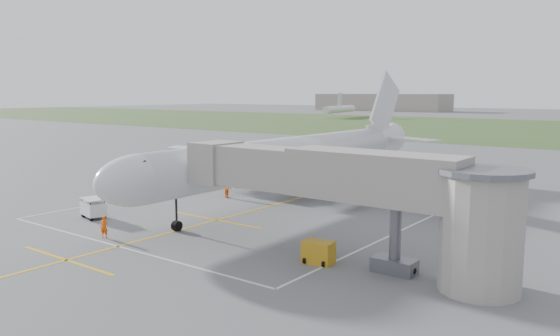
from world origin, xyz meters
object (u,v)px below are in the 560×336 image
Objects in this scene: baggage_cart at (93,208)px; airliner at (291,157)px; ramp_worker_nose at (104,227)px; ramp_worker_wing at (228,188)px; jet_bridge at (362,191)px; gpu_unit at (318,252)px.

airliner is at bearing 75.44° from baggage_cart.
ramp_worker_nose is 17.58m from ramp_worker_wing.
jet_bridge reaches higher than ramp_worker_wing.
ramp_worker_nose is at bearing 119.65° from ramp_worker_wing.
ramp_worker_wing reaches higher than ramp_worker_nose.
baggage_cart is 1.42× the size of ramp_worker_wing.
ramp_worker_wing is at bearing 71.19° from ramp_worker_nose.
jet_bridge is 11.58× the size of gpu_unit.
gpu_unit is 22.35m from baggage_cart.
gpu_unit is 1.22× the size of ramp_worker_nose.
ramp_worker_wing is (-3.40, 17.25, 0.15)m from ramp_worker_nose.
jet_bridge is at bearing 170.62° from ramp_worker_wing.
gpu_unit is 0.73× the size of baggage_cart.
baggage_cart is 7.08m from ramp_worker_nose.
airliner is at bearing 52.25° from ramp_worker_nose.
ramp_worker_wing reaches higher than gpu_unit.
ramp_worker_wing is (-21.85, 11.56, -3.77)m from jet_bridge.
jet_bridge is at bearing 19.30° from baggage_cart.
baggage_cart reaches higher than ramp_worker_nose.
jet_bridge is 25.00m from ramp_worker_wing.
airliner is 23.13× the size of gpu_unit.
gpu_unit is 16.69m from ramp_worker_nose.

